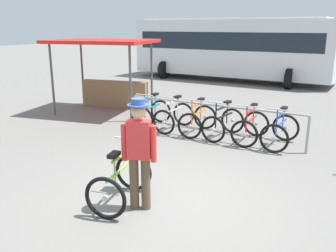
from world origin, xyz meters
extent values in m
plane|color=slate|center=(0.00, 0.00, 0.00)|extent=(80.00, 80.00, 0.00)
cylinder|color=#99999E|center=(-2.59, 3.69, 0.42)|extent=(0.06, 0.06, 0.85)
cylinder|color=#99999E|center=(1.95, 3.28, 0.42)|extent=(0.06, 0.06, 0.85)
cylinder|color=#99999E|center=(-0.32, 3.48, 0.85)|extent=(4.54, 0.46, 0.05)
torus|color=black|center=(-2.13, 4.34, 0.33)|extent=(0.66, 0.11, 0.66)
cylinder|color=#B7B7BC|center=(-2.13, 4.34, 0.33)|extent=(0.08, 0.07, 0.08)
torus|color=black|center=(-2.18, 3.32, 0.33)|extent=(0.66, 0.11, 0.66)
cylinder|color=#B7B7BC|center=(-2.18, 3.32, 0.33)|extent=(0.08, 0.07, 0.08)
cube|color=teal|center=(-2.15, 3.83, 0.56)|extent=(0.08, 0.92, 0.04)
cube|color=teal|center=(-2.15, 3.78, 0.78)|extent=(0.07, 0.61, 0.04)
cylinder|color=teal|center=(-2.14, 4.01, 0.60)|extent=(0.03, 0.03, 0.55)
cube|color=black|center=(-2.14, 4.01, 0.88)|extent=(0.13, 0.25, 0.06)
cylinder|color=teal|center=(-2.17, 3.44, 0.65)|extent=(0.03, 0.03, 0.63)
cylinder|color=#B7B7BC|center=(-2.17, 3.44, 0.96)|extent=(0.52, 0.05, 0.03)
torus|color=black|center=(-1.39, 4.27, 0.33)|extent=(0.67, 0.17, 0.66)
cylinder|color=#B7B7BC|center=(-1.39, 4.27, 0.33)|extent=(0.09, 0.07, 0.08)
torus|color=black|center=(-1.52, 3.26, 0.33)|extent=(0.67, 0.17, 0.66)
cylinder|color=#B7B7BC|center=(-1.52, 3.26, 0.33)|extent=(0.09, 0.07, 0.08)
cube|color=silver|center=(-1.45, 3.76, 0.56)|extent=(0.16, 0.91, 0.04)
cube|color=silver|center=(-1.46, 3.72, 0.78)|extent=(0.12, 0.61, 0.04)
cylinder|color=silver|center=(-1.43, 3.95, 0.60)|extent=(0.03, 0.03, 0.55)
cube|color=black|center=(-1.43, 3.95, 0.88)|extent=(0.15, 0.25, 0.06)
cylinder|color=silver|center=(-1.50, 3.38, 0.65)|extent=(0.03, 0.03, 0.63)
cylinder|color=#B7B7BC|center=(-1.50, 3.38, 0.96)|extent=(0.52, 0.10, 0.03)
torus|color=black|center=(-0.73, 4.21, 0.33)|extent=(0.66, 0.11, 0.66)
cylinder|color=#B7B7BC|center=(-0.73, 4.21, 0.33)|extent=(0.08, 0.07, 0.08)
torus|color=black|center=(-0.78, 3.19, 0.33)|extent=(0.66, 0.11, 0.66)
cylinder|color=#B7B7BC|center=(-0.78, 3.19, 0.33)|extent=(0.08, 0.07, 0.08)
cube|color=orange|center=(-0.76, 3.70, 0.56)|extent=(0.08, 0.92, 0.04)
cube|color=orange|center=(-0.76, 3.65, 0.78)|extent=(0.07, 0.61, 0.04)
cylinder|color=orange|center=(-0.75, 3.89, 0.60)|extent=(0.03, 0.03, 0.55)
cube|color=black|center=(-0.75, 3.89, 0.88)|extent=(0.13, 0.25, 0.06)
cylinder|color=orange|center=(-0.78, 3.32, 0.65)|extent=(0.03, 0.03, 0.63)
cylinder|color=#B7B7BC|center=(-0.78, 3.32, 0.96)|extent=(0.52, 0.06, 0.03)
torus|color=black|center=(0.05, 4.14, 0.33)|extent=(0.66, 0.21, 0.66)
cylinder|color=#B7B7BC|center=(0.05, 4.14, 0.33)|extent=(0.09, 0.08, 0.08)
torus|color=black|center=(-0.17, 3.14, 0.33)|extent=(0.66, 0.21, 0.66)
cylinder|color=#B7B7BC|center=(-0.17, 3.14, 0.33)|extent=(0.09, 0.08, 0.08)
cube|color=black|center=(-0.06, 3.64, 0.56)|extent=(0.23, 0.91, 0.04)
cube|color=black|center=(-0.07, 3.59, 0.78)|extent=(0.16, 0.61, 0.04)
cylinder|color=black|center=(-0.02, 3.82, 0.60)|extent=(0.03, 0.03, 0.55)
cube|color=black|center=(-0.02, 3.82, 0.88)|extent=(0.17, 0.26, 0.06)
cylinder|color=black|center=(-0.14, 3.26, 0.65)|extent=(0.03, 0.03, 0.63)
cylinder|color=#B7B7BC|center=(-0.14, 3.26, 0.96)|extent=(0.51, 0.14, 0.03)
torus|color=black|center=(0.68, 4.09, 0.33)|extent=(0.66, 0.13, 0.66)
cylinder|color=#B7B7BC|center=(0.68, 4.09, 0.33)|extent=(0.08, 0.07, 0.08)
torus|color=black|center=(0.60, 3.07, 0.33)|extent=(0.66, 0.13, 0.66)
cylinder|color=#B7B7BC|center=(0.60, 3.07, 0.33)|extent=(0.08, 0.07, 0.08)
cube|color=red|center=(0.64, 3.58, 0.56)|extent=(0.10, 0.92, 0.04)
cube|color=red|center=(0.63, 3.53, 0.78)|extent=(0.08, 0.61, 0.04)
cylinder|color=red|center=(0.65, 3.76, 0.60)|extent=(0.03, 0.03, 0.55)
cube|color=black|center=(0.65, 3.76, 0.88)|extent=(0.14, 0.25, 0.06)
cylinder|color=red|center=(0.61, 3.19, 0.65)|extent=(0.03, 0.03, 0.63)
cylinder|color=#B7B7BC|center=(0.61, 3.19, 0.96)|extent=(0.52, 0.07, 0.03)
torus|color=black|center=(1.39, 4.02, 0.33)|extent=(0.66, 0.16, 0.66)
cylinder|color=#B7B7BC|center=(1.39, 4.02, 0.33)|extent=(0.09, 0.07, 0.08)
torus|color=black|center=(1.28, 3.01, 0.33)|extent=(0.66, 0.16, 0.66)
cylinder|color=#B7B7BC|center=(1.28, 3.01, 0.33)|extent=(0.09, 0.07, 0.08)
cube|color=#2D56B7|center=(1.33, 3.51, 0.56)|extent=(0.14, 0.92, 0.04)
cube|color=#2D56B7|center=(1.33, 3.46, 0.78)|extent=(0.11, 0.61, 0.04)
cylinder|color=#2D56B7|center=(1.36, 3.70, 0.60)|extent=(0.03, 0.03, 0.55)
cube|color=black|center=(1.36, 3.70, 0.88)|extent=(0.15, 0.25, 0.06)
cylinder|color=#2D56B7|center=(1.29, 3.13, 0.65)|extent=(0.03, 0.03, 0.63)
cylinder|color=#B7B7BC|center=(1.29, 3.13, 0.96)|extent=(0.52, 0.09, 0.03)
torus|color=black|center=(-0.48, -0.92, 0.33)|extent=(0.66, 0.14, 0.66)
cylinder|color=#B7B7BC|center=(-0.48, -0.92, 0.33)|extent=(0.09, 0.07, 0.08)
torus|color=black|center=(-0.59, 0.09, 0.33)|extent=(0.66, 0.14, 0.66)
cylinder|color=#B7B7BC|center=(-0.59, 0.09, 0.33)|extent=(0.09, 0.07, 0.08)
cube|color=#9ED14C|center=(-0.54, -0.41, 0.56)|extent=(0.14, 0.92, 0.04)
cube|color=#9ED14C|center=(-0.54, -0.36, 0.78)|extent=(0.11, 0.61, 0.04)
cylinder|color=#9ED14C|center=(-0.51, -0.60, 0.60)|extent=(0.03, 0.03, 0.55)
cube|color=black|center=(-0.51, -0.60, 0.88)|extent=(0.15, 0.25, 0.06)
cylinder|color=#9ED14C|center=(-0.58, -0.03, 0.65)|extent=(0.03, 0.03, 0.63)
cylinder|color=#B7B7BC|center=(-0.58, -0.03, 0.96)|extent=(0.52, 0.09, 0.03)
cube|color=gray|center=(-0.60, 0.11, 0.84)|extent=(0.28, 0.23, 0.22)
ellipsoid|color=beige|center=(-0.60, 0.11, 0.94)|extent=(0.20, 0.18, 0.16)
sphere|color=beige|center=(-0.61, 0.19, 1.04)|extent=(0.11, 0.11, 0.11)
cylinder|color=brown|center=(-0.10, -0.40, 0.41)|extent=(0.14, 0.14, 0.82)
cylinder|color=brown|center=(-0.27, -0.45, 0.41)|extent=(0.14, 0.14, 0.82)
cube|color=red|center=(-0.18, -0.42, 1.11)|extent=(0.38, 0.29, 0.58)
cylinder|color=red|center=(0.03, -0.38, 1.06)|extent=(0.09, 0.09, 0.55)
cylinder|color=red|center=(-0.39, -0.50, 1.06)|extent=(0.09, 0.09, 0.55)
sphere|color=tan|center=(-0.18, -0.42, 1.53)|extent=(0.22, 0.22, 0.22)
cylinder|color=#334C8C|center=(-0.18, -0.42, 1.63)|extent=(0.32, 0.32, 0.02)
cylinder|color=#334C8C|center=(-0.18, -0.42, 1.68)|extent=(0.20, 0.20, 0.09)
cube|color=silver|center=(-2.55, 13.48, 1.65)|extent=(10.22, 3.61, 2.70)
cube|color=#19232D|center=(-2.55, 13.48, 2.00)|extent=(9.43, 3.54, 0.84)
cube|color=silver|center=(-2.55, 13.48, 3.04)|extent=(9.20, 3.25, 0.08)
cylinder|color=black|center=(-5.92, 12.60, 0.45)|extent=(0.35, 0.92, 0.90)
cylinder|color=black|center=(-5.63, 15.09, 0.45)|extent=(0.35, 0.92, 0.90)
cylinder|color=black|center=(0.54, 11.87, 0.45)|extent=(0.35, 0.92, 0.90)
cylinder|color=black|center=(0.82, 14.35, 0.45)|extent=(0.35, 0.92, 0.90)
cylinder|color=#4C4C51|center=(-5.77, 5.53, 1.10)|extent=(0.07, 0.07, 2.20)
cylinder|color=#4C4C51|center=(-3.19, 5.87, 1.10)|extent=(0.07, 0.07, 2.20)
cylinder|color=#4C4C51|center=(-5.54, 3.75, 1.10)|extent=(0.07, 0.07, 2.20)
cylinder|color=#4C4C51|center=(-2.96, 4.08, 1.10)|extent=(0.07, 0.07, 2.20)
cube|color=red|center=(-4.37, 4.81, 2.25)|extent=(3.37, 2.68, 0.10)
cube|color=olive|center=(-4.46, 5.55, 0.45)|extent=(2.36, 0.60, 0.90)
camera|label=1|loc=(2.31, -4.83, 2.72)|focal=38.63mm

